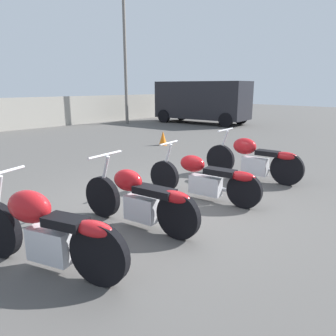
# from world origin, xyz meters

# --- Properties ---
(ground_plane) EXTENTS (60.00, 60.00, 0.00)m
(ground_plane) POSITION_xyz_m (0.00, 0.00, 0.00)
(ground_plane) COLOR #514F4C
(light_pole_left) EXTENTS (0.70, 0.35, 6.80)m
(light_pole_left) POSITION_xyz_m (7.54, 10.29, 4.07)
(light_pole_left) COLOR slate
(light_pole_left) RESTS_ON ground_plane
(motorcycle_slot_0) EXTENTS (0.96, 1.99, 1.03)m
(motorcycle_slot_0) POSITION_xyz_m (-2.33, -0.35, 0.46)
(motorcycle_slot_0) COLOR black
(motorcycle_slot_0) RESTS_ON ground_plane
(motorcycle_slot_1) EXTENTS (0.67, 1.98, 1.00)m
(motorcycle_slot_1) POSITION_xyz_m (-0.90, -0.25, 0.42)
(motorcycle_slot_1) COLOR black
(motorcycle_slot_1) RESTS_ON ground_plane
(motorcycle_slot_2) EXTENTS (0.65, 2.16, 0.96)m
(motorcycle_slot_2) POSITION_xyz_m (0.67, -0.19, 0.40)
(motorcycle_slot_2) COLOR black
(motorcycle_slot_2) RESTS_ON ground_plane
(motorcycle_slot_3) EXTENTS (0.67, 2.16, 1.03)m
(motorcycle_slot_3) POSITION_xyz_m (2.41, -0.14, 0.46)
(motorcycle_slot_3) COLOR black
(motorcycle_slot_3) RESTS_ON ground_plane
(parked_van) EXTENTS (2.53, 5.13, 2.19)m
(parked_van) POSITION_xyz_m (10.32, 7.41, 1.21)
(parked_van) COLOR black
(parked_van) RESTS_ON ground_plane
(traffic_cone_near) EXTENTS (0.27, 0.27, 0.48)m
(traffic_cone_near) POSITION_xyz_m (4.09, 4.19, 0.24)
(traffic_cone_near) COLOR orange
(traffic_cone_near) RESTS_ON ground_plane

